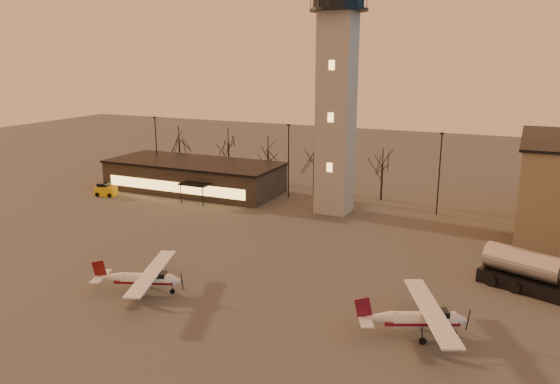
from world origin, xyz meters
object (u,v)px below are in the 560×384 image
Objects in this scene: terminal at (194,176)px; fuel_truck at (538,277)px; cessna_front at (425,323)px; service_cart at (106,191)px; cessna_rear at (149,282)px; control_tower at (337,79)px.

terminal is 2.63× the size of fuel_truck.
fuel_truck is at bearing 33.04° from cessna_front.
service_cart is (-54.89, 10.44, -0.68)m from fuel_truck.
cessna_front is at bearing -34.81° from service_cart.
cessna_rear is 3.19× the size of service_cart.
terminal reaches higher than fuel_truck.
service_cart is at bearing 131.41° from cessna_front.
fuel_truck reaches higher than cessna_front.
control_tower is 35.77m from service_cart.
cessna_front is at bearing -59.48° from control_tower.
terminal reaches higher than cessna_rear.
cessna_front is 1.04× the size of cessna_rear.
control_tower reaches higher than terminal.
control_tower is 3.38× the size of fuel_truck.
service_cart is at bearing -170.78° from fuel_truck.
service_cart is (-25.77, 23.78, -0.25)m from cessna_rear.
terminal is 8.26× the size of service_cart.
fuel_truck is at bearing -34.83° from control_tower.
cessna_rear reaches higher than service_cart.
terminal is 12.45m from service_cart.
control_tower is 10.60× the size of service_cart.
service_cart is (-47.75, 21.57, -0.31)m from cessna_front.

